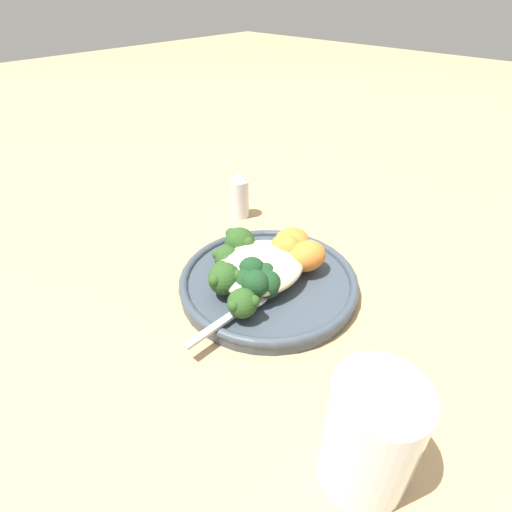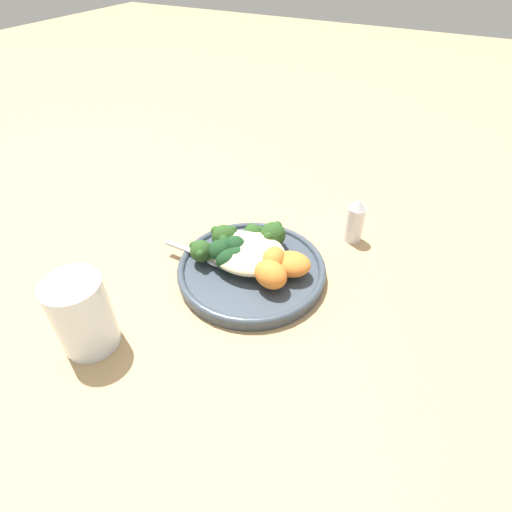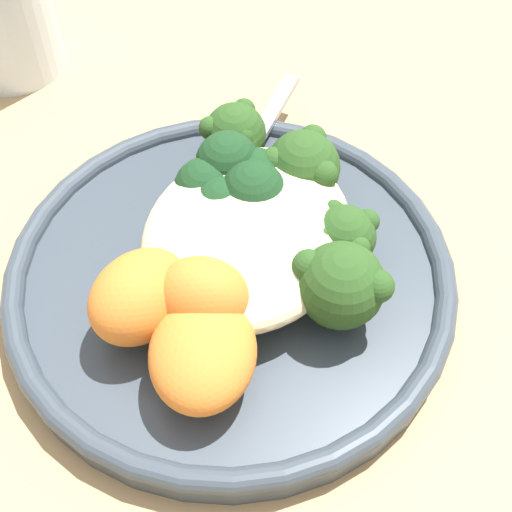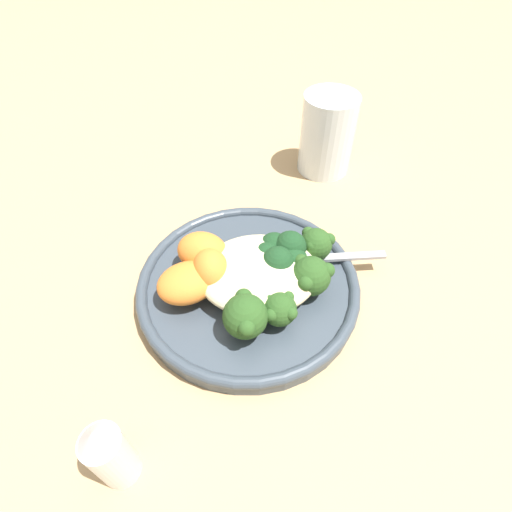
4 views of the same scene
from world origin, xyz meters
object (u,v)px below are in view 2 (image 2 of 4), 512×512
object	(u,v)px
water_glass	(82,315)
salt_shaker	(355,221)
plate	(252,269)
kale_tuft	(228,252)
broccoli_stalk_2	(228,242)
sweet_potato_chunk_1	(274,261)
broccoli_stalk_3	(208,254)
spoon	(212,257)
broccoli_stalk_1	(253,242)
quinoa_mound	(248,252)
sweet_potato_chunk_0	(291,264)
sweet_potato_chunk_2	(271,274)
broccoli_stalk_0	(271,238)

from	to	relation	value
water_glass	salt_shaker	distance (m)	0.45
plate	kale_tuft	xyz separation A→B (m)	(-0.03, -0.01, 0.03)
broccoli_stalk_2	sweet_potato_chunk_1	bearing A→B (deg)	-163.60
broccoli_stalk_3	sweet_potato_chunk_1	world-z (taller)	sweet_potato_chunk_1
broccoli_stalk_2	spoon	world-z (taller)	broccoli_stalk_2
broccoli_stalk_1	kale_tuft	size ratio (longest dim) A/B	1.63
broccoli_stalk_1	salt_shaker	size ratio (longest dim) A/B	1.21
kale_tuft	broccoli_stalk_2	bearing A→B (deg)	121.31
quinoa_mound	kale_tuft	distance (m)	0.03
sweet_potato_chunk_0	sweet_potato_chunk_2	size ratio (longest dim) A/B	1.14
broccoli_stalk_1	sweet_potato_chunk_2	xyz separation A→B (m)	(0.06, -0.06, 0.01)
quinoa_mound	broccoli_stalk_1	world-z (taller)	same
sweet_potato_chunk_2	kale_tuft	xyz separation A→B (m)	(-0.08, 0.01, 0.00)
broccoli_stalk_2	kale_tuft	xyz separation A→B (m)	(0.02, -0.03, 0.00)
broccoli_stalk_3	sweet_potato_chunk_2	size ratio (longest dim) A/B	2.23
broccoli_stalk_3	kale_tuft	xyz separation A→B (m)	(0.03, 0.01, 0.00)
broccoli_stalk_1	sweet_potato_chunk_0	distance (m)	0.08
plate	sweet_potato_chunk_2	bearing A→B (deg)	-29.48
broccoli_stalk_0	kale_tuft	bearing A→B (deg)	143.11
broccoli_stalk_3	kale_tuft	distance (m)	0.03
broccoli_stalk_1	broccoli_stalk_2	size ratio (longest dim) A/B	0.92
plate	broccoli_stalk_0	world-z (taller)	broccoli_stalk_0
broccoli_stalk_0	sweet_potato_chunk_2	distance (m)	0.09
quinoa_mound	spoon	distance (m)	0.06
broccoli_stalk_1	broccoli_stalk_3	bearing A→B (deg)	112.26
broccoli_stalk_1	sweet_potato_chunk_2	world-z (taller)	sweet_potato_chunk_2
kale_tuft	salt_shaker	distance (m)	0.23
broccoli_stalk_3	water_glass	world-z (taller)	water_glass
kale_tuft	salt_shaker	xyz separation A→B (m)	(0.15, 0.18, -0.00)
salt_shaker	broccoli_stalk_0	bearing A→B (deg)	-133.59
plate	quinoa_mound	bearing A→B (deg)	148.19
plate	spoon	distance (m)	0.07
sweet_potato_chunk_0	sweet_potato_chunk_1	distance (m)	0.03
sweet_potato_chunk_2	water_glass	bearing A→B (deg)	-132.18
sweet_potato_chunk_0	sweet_potato_chunk_2	xyz separation A→B (m)	(-0.02, -0.04, 0.00)
sweet_potato_chunk_1	broccoli_stalk_0	bearing A→B (deg)	119.53
water_glass	salt_shaker	bearing A→B (deg)	57.72
sweet_potato_chunk_1	sweet_potato_chunk_2	size ratio (longest dim) A/B	0.86
broccoli_stalk_1	spoon	size ratio (longest dim) A/B	0.79
spoon	salt_shaker	world-z (taller)	salt_shaker
broccoli_stalk_2	sweet_potato_chunk_2	xyz separation A→B (m)	(0.10, -0.04, 0.00)
plate	kale_tuft	distance (m)	0.05
broccoli_stalk_1	sweet_potato_chunk_0	size ratio (longest dim) A/B	1.65
sweet_potato_chunk_2	spoon	bearing A→B (deg)	175.76
sweet_potato_chunk_2	salt_shaker	distance (m)	0.20
broccoli_stalk_3	salt_shaker	xyz separation A→B (m)	(0.18, 0.19, 0.00)
broccoli_stalk_1	sweet_potato_chunk_0	xyz separation A→B (m)	(0.08, -0.02, 0.00)
sweet_potato_chunk_2	plate	bearing A→B (deg)	150.52
quinoa_mound	salt_shaker	size ratio (longest dim) A/B	1.48
broccoli_stalk_2	sweet_potato_chunk_0	xyz separation A→B (m)	(0.11, -0.00, -0.00)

